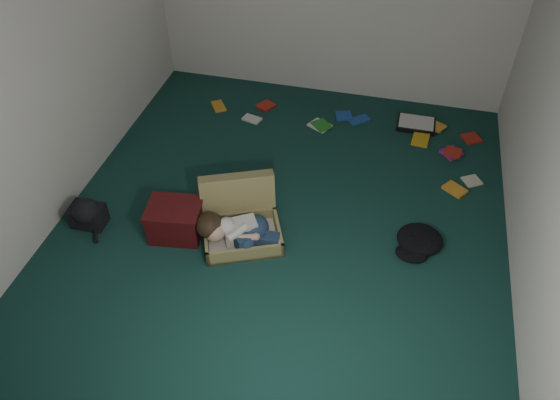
% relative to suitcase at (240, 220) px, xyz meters
% --- Properties ---
extents(floor, '(4.50, 4.50, 0.00)m').
position_rel_suitcase_xyz_m(floor, '(0.33, 0.27, -0.15)').
color(floor, '#133831').
rests_on(floor, ground).
extents(wall_front, '(4.50, 0.00, 4.50)m').
position_rel_suitcase_xyz_m(wall_front, '(0.33, -1.98, 1.15)').
color(wall_front, silver).
rests_on(wall_front, ground).
extents(wall_left, '(0.00, 4.50, 4.50)m').
position_rel_suitcase_xyz_m(wall_left, '(-1.67, 0.27, 1.15)').
color(wall_left, silver).
rests_on(wall_left, ground).
extents(suitcase, '(0.87, 0.86, 0.49)m').
position_rel_suitcase_xyz_m(suitcase, '(0.00, 0.00, 0.00)').
color(suitcase, '#90864F').
rests_on(suitcase, floor).
extents(person, '(0.74, 0.39, 0.30)m').
position_rel_suitcase_xyz_m(person, '(0.02, -0.17, 0.04)').
color(person, silver).
rests_on(person, suitcase).
extents(maroon_bin, '(0.52, 0.43, 0.32)m').
position_rel_suitcase_xyz_m(maroon_bin, '(-0.55, -0.16, 0.02)').
color(maroon_bin, '#430D0F').
rests_on(maroon_bin, floor).
extents(backpack, '(0.38, 0.31, 0.22)m').
position_rel_suitcase_xyz_m(backpack, '(-1.37, -0.24, -0.03)').
color(backpack, black).
rests_on(backpack, floor).
extents(clothing_pile, '(0.42, 0.35, 0.13)m').
position_rel_suitcase_xyz_m(clothing_pile, '(1.48, 0.14, -0.08)').
color(clothing_pile, black).
rests_on(clothing_pile, floor).
extents(paper_tray, '(0.42, 0.32, 0.06)m').
position_rel_suitcase_xyz_m(paper_tray, '(1.43, 2.03, -0.12)').
color(paper_tray, black).
rests_on(paper_tray, floor).
extents(book_scatter, '(3.10, 1.24, 0.02)m').
position_rel_suitcase_xyz_m(book_scatter, '(0.93, 1.74, -0.14)').
color(book_scatter, orange).
rests_on(book_scatter, floor).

